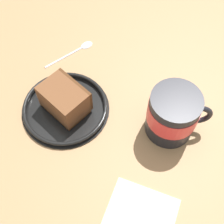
{
  "coord_description": "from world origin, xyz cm",
  "views": [
    {
      "loc": [
        -1.69,
        -34.34,
        55.84
      ],
      "look_at": [
        -1.27,
        -3.19,
        3.0
      ],
      "focal_mm": 50.08,
      "sensor_mm": 36.0,
      "label": 1
    }
  ],
  "objects_px": {
    "tea_mug": "(173,114)",
    "small_plate": "(65,108)",
    "cake_slice": "(65,99)",
    "teaspoon": "(79,48)"
  },
  "relations": [
    {
      "from": "tea_mug",
      "to": "small_plate",
      "type": "bearing_deg",
      "value": 167.97
    },
    {
      "from": "small_plate",
      "to": "cake_slice",
      "type": "relative_size",
      "value": 1.63
    },
    {
      "from": "small_plate",
      "to": "tea_mug",
      "type": "distance_m",
      "value": 0.22
    },
    {
      "from": "cake_slice",
      "to": "tea_mug",
      "type": "bearing_deg",
      "value": -12.65
    },
    {
      "from": "cake_slice",
      "to": "tea_mug",
      "type": "xyz_separation_m",
      "value": [
        0.21,
        -0.05,
        0.02
      ]
    },
    {
      "from": "small_plate",
      "to": "teaspoon",
      "type": "bearing_deg",
      "value": 82.91
    },
    {
      "from": "small_plate",
      "to": "teaspoon",
      "type": "xyz_separation_m",
      "value": [
        0.02,
        0.17,
        -0.0
      ]
    },
    {
      "from": "tea_mug",
      "to": "teaspoon",
      "type": "bearing_deg",
      "value": 132.01
    },
    {
      "from": "tea_mug",
      "to": "teaspoon",
      "type": "relative_size",
      "value": 1.1
    },
    {
      "from": "cake_slice",
      "to": "teaspoon",
      "type": "relative_size",
      "value": 0.99
    }
  ]
}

